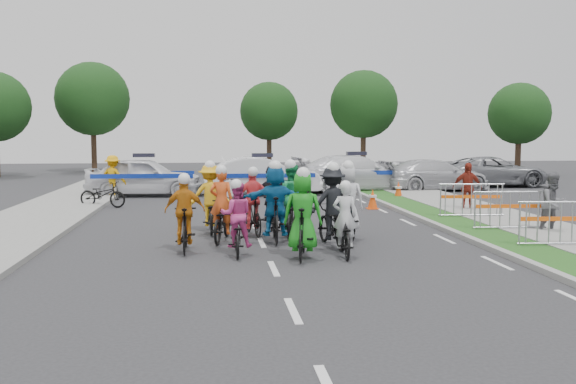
{
  "coord_description": "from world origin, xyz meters",
  "views": [
    {
      "loc": [
        -1.2,
        -12.34,
        2.67
      ],
      "look_at": [
        0.82,
        4.43,
        1.1
      ],
      "focal_mm": 40.0,
      "sensor_mm": 36.0,
      "label": 1
    }
  ],
  "objects": [
    {
      "name": "grass_strip",
      "position": [
        5.8,
        5.0,
        0.06
      ],
      "size": [
        1.2,
        60.0,
        0.11
      ],
      "primitive_type": "cube",
      "color": "#234E19",
      "rests_on": "ground"
    },
    {
      "name": "rider_11",
      "position": [
        0.54,
        5.65,
        0.79
      ],
      "size": [
        1.49,
        1.78,
        1.87
      ],
      "rotation": [
        0.0,
        0.0,
        3.15
      ],
      "color": "black",
      "rests_on": "ground"
    },
    {
      "name": "spectator_2",
      "position": [
        7.33,
        8.2,
        0.83
      ],
      "size": [
        1.02,
        0.54,
        1.67
      ],
      "primitive_type": "imported",
      "rotation": [
        0.0,
        0.0,
        -0.14
      ],
      "color": "maroon",
      "rests_on": "ground"
    },
    {
      "name": "tree_1",
      "position": [
        9.0,
        30.0,
        4.54
      ],
      "size": [
        4.55,
        4.55,
        6.82
      ],
      "color": "#382619",
      "rests_on": "ground"
    },
    {
      "name": "rider_4",
      "position": [
        1.6,
        2.3,
        0.77
      ],
      "size": [
        1.18,
        2.03,
        1.99
      ],
      "rotation": [
        0.0,
        0.0,
        3.28
      ],
      "color": "black",
      "rests_on": "ground"
    },
    {
      "name": "sidewalk_left",
      "position": [
        -6.5,
        5.0,
        0.07
      ],
      "size": [
        3.0,
        60.0,
        0.13
      ],
      "primitive_type": "cube",
      "color": "gray",
      "rests_on": "ground"
    },
    {
      "name": "police_car_1",
      "position": [
        0.97,
        14.92,
        0.81
      ],
      "size": [
        5.04,
        2.04,
        1.63
      ],
      "primitive_type": "imported",
      "rotation": [
        0.0,
        0.0,
        1.64
      ],
      "color": "silver",
      "rests_on": "ground"
    },
    {
      "name": "rider_5",
      "position": [
        0.34,
        3.05,
        0.84
      ],
      "size": [
        1.62,
        1.93,
        2.01
      ],
      "rotation": [
        0.0,
        0.0,
        3.09
      ],
      "color": "black",
      "rests_on": "ground"
    },
    {
      "name": "police_car_0",
      "position": [
        -3.99,
        15.13,
        0.82
      ],
      "size": [
        4.94,
        2.3,
        1.64
      ],
      "primitive_type": "imported",
      "rotation": [
        0.0,
        0.0,
        1.49
      ],
      "color": "silver",
      "rests_on": "ground"
    },
    {
      "name": "parked_bike",
      "position": [
        -5.06,
        11.08,
        0.46
      ],
      "size": [
        1.87,
        1.18,
        0.93
      ],
      "primitive_type": "imported",
      "rotation": [
        0.0,
        0.0,
        1.22
      ],
      "color": "black",
      "rests_on": "ground"
    },
    {
      "name": "rider_3",
      "position": [
        -1.79,
        2.03,
        0.69
      ],
      "size": [
        0.89,
        1.69,
        1.78
      ],
      "rotation": [
        0.0,
        0.0,
        3.14
      ],
      "color": "black",
      "rests_on": "ground"
    },
    {
      "name": "ground",
      "position": [
        0.0,
        0.0,
        0.0
      ],
      "size": [
        90.0,
        90.0,
        0.0
      ],
      "primitive_type": "plane",
      "color": "#28282B",
      "rests_on": "ground"
    },
    {
      "name": "rider_8",
      "position": [
        0.82,
        4.0,
        0.73
      ],
      "size": [
        1.01,
        2.04,
        1.99
      ],
      "rotation": [
        0.0,
        0.0,
        2.97
      ],
      "color": "black",
      "rests_on": "ground"
    },
    {
      "name": "civilian_sedan",
      "position": [
        9.02,
        15.97,
        0.72
      ],
      "size": [
        5.15,
        2.55,
        1.44
      ],
      "primitive_type": "imported",
      "rotation": [
        0.0,
        0.0,
        1.68
      ],
      "color": "silver",
      "rests_on": "ground"
    },
    {
      "name": "police_car_2",
      "position": [
        5.36,
        16.16,
        0.82
      ],
      "size": [
        5.89,
        2.93,
        1.64
      ],
      "primitive_type": "imported",
      "rotation": [
        0.0,
        0.0,
        1.68
      ],
      "color": "silver",
      "rests_on": "ground"
    },
    {
      "name": "barrier_1",
      "position": [
        6.7,
        3.78,
        0.56
      ],
      "size": [
        2.03,
        0.62,
        1.12
      ],
      "primitive_type": null,
      "rotation": [
        0.0,
        0.0,
        -0.06
      ],
      "color": "#A5A8AD",
      "rests_on": "ground"
    },
    {
      "name": "rider_0",
      "position": [
        1.65,
        1.13,
        0.55
      ],
      "size": [
        0.71,
        1.67,
        1.65
      ],
      "rotation": [
        0.0,
        0.0,
        3.05
      ],
      "color": "black",
      "rests_on": "ground"
    },
    {
      "name": "cone_1",
      "position": [
        6.34,
        12.81,
        0.34
      ],
      "size": [
        0.4,
        0.4,
        0.7
      ],
      "color": "#F24C0C",
      "rests_on": "ground"
    },
    {
      "name": "rider_1",
      "position": [
        0.71,
        0.97,
        0.76
      ],
      "size": [
        0.91,
        1.92,
        1.95
      ],
      "rotation": [
        0.0,
        0.0,
        2.94
      ],
      "color": "black",
      "rests_on": "ground"
    },
    {
      "name": "rider_7",
      "position": [
        2.19,
        3.38,
        0.77
      ],
      "size": [
        0.83,
        1.88,
        1.98
      ],
      "rotation": [
        0.0,
        0.0,
        3.13
      ],
      "color": "black",
      "rests_on": "ground"
    },
    {
      "name": "cone_0",
      "position": [
        4.41,
        9.45,
        0.34
      ],
      "size": [
        0.4,
        0.4,
        0.7
      ],
      "color": "#F24C0C",
      "rests_on": "ground"
    },
    {
      "name": "curb_right",
      "position": [
        5.1,
        5.0,
        0.06
      ],
      "size": [
        0.2,
        60.0,
        0.12
      ],
      "primitive_type": "cube",
      "color": "gray",
      "rests_on": "ground"
    },
    {
      "name": "marshal_hiviz",
      "position": [
        -5.19,
        14.43,
        0.87
      ],
      "size": [
        1.28,
        1.0,
        1.74
      ],
      "primitive_type": "imported",
      "rotation": [
        0.0,
        0.0,
        2.79
      ],
      "color": "#E39F0B",
      "rests_on": "ground"
    },
    {
      "name": "rider_2",
      "position": [
        -0.67,
        1.54,
        0.63
      ],
      "size": [
        0.7,
        1.65,
        1.67
      ],
      "rotation": [
        0.0,
        0.0,
        3.13
      ],
      "color": "black",
      "rests_on": "ground"
    },
    {
      "name": "barrier_2",
      "position": [
        6.7,
        6.34,
        0.56
      ],
      "size": [
        2.04,
        0.68,
        1.12
      ],
      "primitive_type": null,
      "rotation": [
        0.0,
        0.0,
        -0.09
      ],
      "color": "#A5A8AD",
      "rests_on": "ground"
    },
    {
      "name": "barrier_0",
      "position": [
        6.7,
        1.27,
        0.56
      ],
      "size": [
        2.04,
        0.68,
        1.12
      ],
      "primitive_type": null,
      "rotation": [
        0.0,
        0.0,
        -0.09
      ],
      "color": "#A5A8AD",
      "rests_on": "ground"
    },
    {
      "name": "tree_4",
      "position": [
        3.0,
        34.0,
        4.19
      ],
      "size": [
        4.2,
        4.2,
        6.3
      ],
      "color": "#382619",
      "rests_on": "ground"
    },
    {
      "name": "civilian_suv",
      "position": [
        12.67,
        17.91,
        0.74
      ],
      "size": [
        5.4,
        2.61,
        1.48
      ],
      "primitive_type": "imported",
      "rotation": [
        0.0,
        0.0,
        1.54
      ],
      "color": "slate",
      "rests_on": "ground"
    },
    {
      "name": "rider_10",
      "position": [
        -1.23,
        4.81,
        0.75
      ],
      "size": [
        1.09,
        1.91,
        1.94
      ],
      "rotation": [
        0.0,
        0.0,
        3.16
      ],
      "color": "black",
      "rests_on": "ground"
    },
    {
      "name": "tree_3",
      "position": [
        -9.0,
        32.0,
        4.89
      ],
      "size": [
        4.9,
        4.9,
        7.35
      ],
      "color": "#382619",
      "rests_on": "ground"
    },
    {
      "name": "rider_9",
      "position": [
        -0.13,
        4.19,
        0.69
      ],
      "size": [
        0.95,
        1.76,
        1.8
      ],
      "rotation": [
        0.0,
        0.0,
        3.31
      ],
      "color": "black",
      "rests_on": "ground"
    },
    {
      "name": "sidewalk_right",
      "position": [
        7.6,
        5.0,
        0.07
      ],
      "size": [
        2.4,
        60.0,
        0.13
      ],
      "primitive_type": "cube",
      "color": "gray",
      "rests_on": "ground"
    },
    {
      "name": "rider_6",
      "position": [
        -0.95,
        3.37,
        0.62
      ],
      "size": [
        1.0,
        1.94,
        1.89
      ],
      "rotation": [
        0.0,
        0.0,
        2.94
      ],
      "color": "black",
      "rests_on": "ground"
    },
    {
      "name": "tree_2",
      "position": [
        18.0,
        26.0,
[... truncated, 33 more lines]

